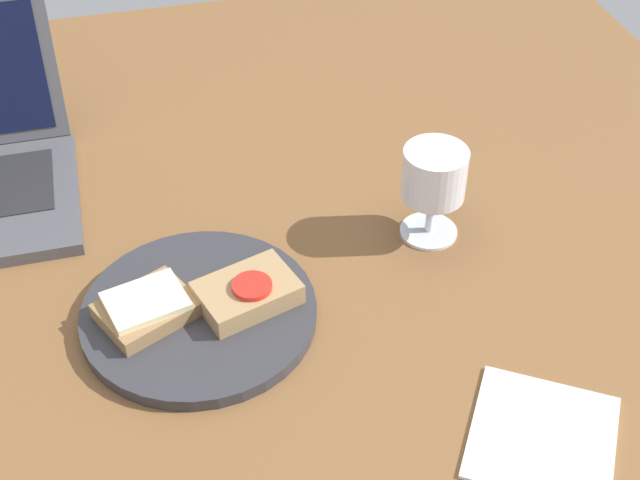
{
  "coord_description": "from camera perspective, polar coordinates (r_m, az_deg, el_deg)",
  "views": [
    {
      "loc": [
        -11.08,
        -71.65,
        72.47
      ],
      "look_at": [
        7.29,
        -0.28,
        8.0
      ],
      "focal_mm": 50.0,
      "sensor_mm": 36.0,
      "label": 1
    }
  ],
  "objects": [
    {
      "name": "napkin",
      "position": [
        0.89,
        14.06,
        -12.12
      ],
      "size": [
        18.62,
        18.74,
        0.4
      ],
      "primitive_type": "cube",
      "rotation": [
        0.0,
        0.0,
        -0.57
      ],
      "color": "white",
      "rests_on": "wooden_table"
    },
    {
      "name": "plate",
      "position": [
        0.97,
        -7.75,
        -4.66
      ],
      "size": [
        25.29,
        25.29,
        1.54
      ],
      "primitive_type": "cylinder",
      "color": "#333338",
      "rests_on": "wooden_table"
    },
    {
      "name": "sandwich_with_tomato",
      "position": [
        0.95,
        -4.67,
        -3.35
      ],
      "size": [
        11.97,
        9.87,
        3.02
      ],
      "color": "#A88456",
      "rests_on": "plate"
    },
    {
      "name": "wine_glass",
      "position": [
        1.02,
        7.31,
        3.95
      ],
      "size": [
        7.45,
        7.45,
        11.82
      ],
      "color": "white",
      "rests_on": "wooden_table"
    },
    {
      "name": "wooden_table",
      "position": [
        1.01,
        -4.04,
        -3.34
      ],
      "size": [
        140.0,
        140.0,
        3.0
      ],
      "primitive_type": "cube",
      "color": "brown",
      "rests_on": "ground"
    },
    {
      "name": "sandwich_with_cheese",
      "position": [
        0.95,
        -11.03,
        -4.27
      ],
      "size": [
        11.78,
        10.82,
        2.58
      ],
      "color": "#937047",
      "rests_on": "plate"
    }
  ]
}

